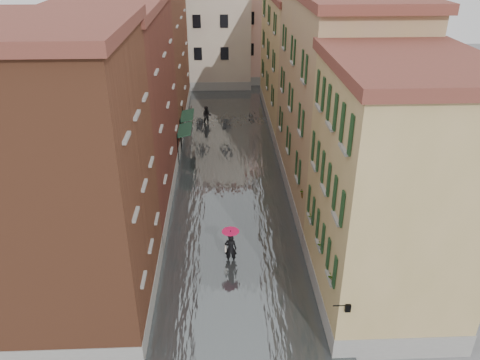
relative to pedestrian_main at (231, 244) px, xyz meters
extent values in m
plane|color=#58595B|center=(0.17, -1.05, -1.25)|extent=(120.00, 120.00, 0.00)
cube|color=#494F51|center=(0.17, 11.95, -1.15)|extent=(10.00, 60.00, 0.20)
cube|color=brown|center=(-6.83, -3.05, 5.25)|extent=(6.00, 8.00, 13.00)
cube|color=#5B281C|center=(-6.83, 7.95, 5.00)|extent=(6.00, 14.00, 12.50)
cube|color=brown|center=(-6.83, 22.95, 5.75)|extent=(6.00, 16.00, 14.00)
cube|color=#A18E53|center=(7.17, -3.05, 4.50)|extent=(6.00, 8.00, 11.50)
cube|color=#9B7A5E|center=(7.17, 7.95, 5.25)|extent=(6.00, 14.00, 13.00)
cube|color=#A18E53|center=(7.17, 22.95, 4.50)|extent=(6.00, 16.00, 11.50)
cube|color=beige|center=(-2.83, 36.95, 5.25)|extent=(12.00, 9.00, 13.00)
cube|color=tan|center=(6.17, 38.95, 4.75)|extent=(10.00, 9.00, 12.00)
cube|color=#153020|center=(-3.28, 13.95, 1.30)|extent=(1.09, 2.93, 0.31)
cylinder|color=black|center=(-3.78, 12.48, 0.15)|extent=(0.06, 0.06, 2.80)
cylinder|color=black|center=(-3.78, 15.42, 0.15)|extent=(0.06, 0.06, 2.80)
cube|color=#153020|center=(-3.28, 17.32, 1.30)|extent=(1.09, 2.90, 0.31)
cylinder|color=black|center=(-3.78, 15.87, 0.15)|extent=(0.06, 0.06, 2.80)
cylinder|color=black|center=(-3.78, 18.77, 0.15)|extent=(0.06, 0.06, 2.80)
cylinder|color=black|center=(4.22, -7.05, 1.85)|extent=(0.60, 0.05, 0.05)
cube|color=black|center=(4.52, -7.05, 1.75)|extent=(0.22, 0.22, 0.35)
cube|color=beige|center=(4.52, -7.05, 1.75)|extent=(0.14, 0.14, 0.24)
cube|color=brown|center=(4.29, -5.53, 1.90)|extent=(0.22, 0.85, 0.18)
imported|color=#265926|center=(4.29, -5.53, 2.32)|extent=(0.59, 0.51, 0.66)
cube|color=brown|center=(4.29, -3.17, 1.90)|extent=(0.22, 0.85, 0.18)
imported|color=#265926|center=(4.29, -3.17, 2.32)|extent=(0.59, 0.51, 0.66)
cube|color=brown|center=(4.29, -0.67, 1.90)|extent=(0.22, 0.85, 0.18)
imported|color=#265926|center=(4.29, -0.67, 2.32)|extent=(0.59, 0.51, 0.66)
cube|color=brown|center=(4.29, 1.99, 1.90)|extent=(0.22, 0.85, 0.18)
imported|color=#265926|center=(4.29, 1.99, 2.32)|extent=(0.59, 0.51, 0.66)
imported|color=black|center=(0.00, 0.00, -0.33)|extent=(0.71, 0.50, 1.84)
cube|color=beige|center=(-0.28, 0.05, -0.30)|extent=(0.08, 0.30, 0.38)
cylinder|color=black|center=(0.00, 0.00, 0.10)|extent=(0.02, 0.02, 1.00)
cone|color=#CA0D45|center=(0.00, 0.00, 0.67)|extent=(0.98, 0.98, 0.28)
imported|color=black|center=(-1.73, 21.66, -0.32)|extent=(0.90, 0.71, 1.85)
camera|label=1|loc=(-0.39, -21.07, 14.86)|focal=35.00mm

